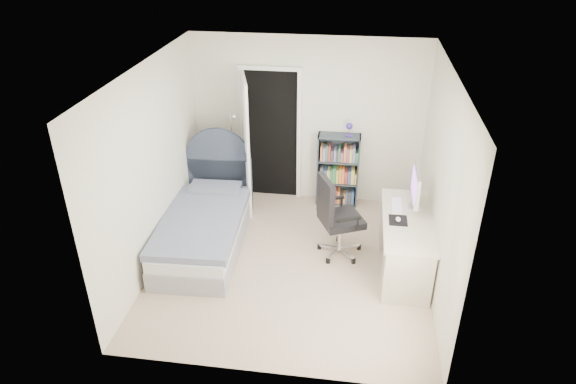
# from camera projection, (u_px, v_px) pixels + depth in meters

# --- Properties ---
(room_shell) EXTENTS (3.50, 3.70, 2.60)m
(room_shell) POSITION_uv_depth(u_px,v_px,m) (291.00, 176.00, 5.98)
(room_shell) COLOR tan
(room_shell) RESTS_ON ground
(door) EXTENTS (0.92, 0.80, 2.06)m
(door) POSITION_uv_depth(u_px,v_px,m) (255.00, 140.00, 7.50)
(door) COLOR black
(door) RESTS_ON ground
(bed) EXTENTS (1.07, 2.13, 1.29)m
(bed) POSITION_uv_depth(u_px,v_px,m) (206.00, 224.00, 6.86)
(bed) COLOR gray
(bed) RESTS_ON ground
(nightstand) EXTENTS (0.43, 0.43, 0.63)m
(nightstand) POSITION_uv_depth(u_px,v_px,m) (220.00, 173.00, 7.92)
(nightstand) COLOR tan
(nightstand) RESTS_ON ground
(floor_lamp) EXTENTS (0.21, 0.21, 1.48)m
(floor_lamp) POSITION_uv_depth(u_px,v_px,m) (235.00, 169.00, 7.63)
(floor_lamp) COLOR silver
(floor_lamp) RESTS_ON ground
(bookcase) EXTENTS (0.62, 0.27, 1.32)m
(bookcase) POSITION_uv_depth(u_px,v_px,m) (338.00, 172.00, 7.72)
(bookcase) COLOR #354049
(bookcase) RESTS_ON ground
(desk) EXTENTS (0.60, 1.49, 1.22)m
(desk) POSITION_uv_depth(u_px,v_px,m) (405.00, 241.00, 6.31)
(desk) COLOR beige
(desk) RESTS_ON ground
(office_chair) EXTENTS (0.66, 0.66, 1.13)m
(office_chair) POSITION_uv_depth(u_px,v_px,m) (335.00, 214.00, 6.46)
(office_chair) COLOR silver
(office_chair) RESTS_ON ground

